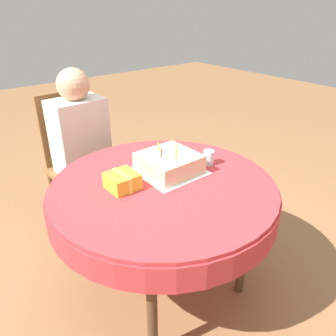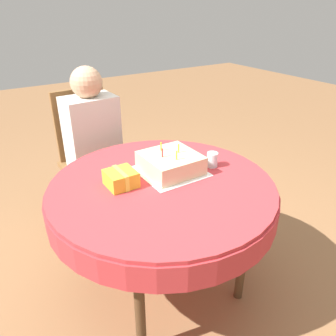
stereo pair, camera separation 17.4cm
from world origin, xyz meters
name	(u,v)px [view 1 (the left image)]	position (x,y,z in m)	size (l,w,h in m)	color
ground_plane	(164,284)	(0.00, 0.00, 0.00)	(12.00, 12.00, 0.00)	#8C603D
dining_table	(163,197)	(0.00, 0.00, 0.64)	(1.21, 1.21, 0.73)	#BC3338
chair	(78,157)	(-0.05, 0.98, 0.54)	(0.47, 0.47, 1.01)	brown
person	(81,137)	(-0.04, 0.88, 0.73)	(0.37, 0.35, 1.20)	tan
napkin	(169,171)	(0.11, 0.08, 0.73)	(0.34, 0.34, 0.00)	white
birthday_cake	(169,163)	(0.11, 0.08, 0.78)	(0.29, 0.29, 0.15)	beige
drinking_glass	(209,158)	(0.35, 0.01, 0.77)	(0.06, 0.06, 0.09)	silver
gift_box	(122,181)	(-0.19, 0.09, 0.77)	(0.15, 0.15, 0.09)	gold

